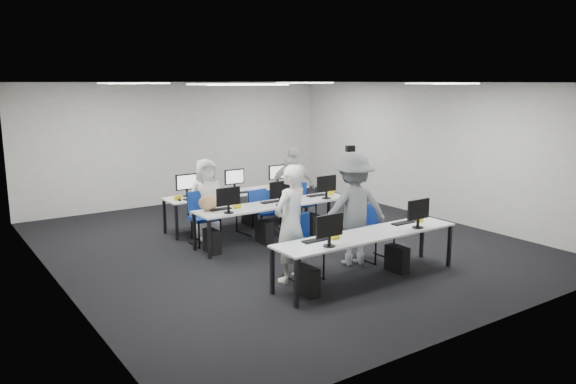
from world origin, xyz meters
TOP-DOWN VIEW (x-y plane):
  - room at (0.00, 0.00)m, footprint 9.00×9.02m
  - ceiling_panels at (0.00, 0.00)m, footprint 5.20×4.60m
  - desk_front at (0.00, -2.40)m, footprint 3.20×0.70m
  - desk_mid at (0.00, 0.20)m, footprint 3.20×0.70m
  - desk_back at (0.00, 1.60)m, footprint 3.20×0.70m
  - equipment_front at (-0.19, -2.42)m, footprint 2.51×0.41m
  - equipment_mid at (-0.19, 0.18)m, footprint 2.91×0.41m
  - equipment_back at (0.19, 1.62)m, footprint 2.91×0.41m
  - chair_0 at (-0.77, -1.77)m, footprint 0.52×0.56m
  - chair_1 at (0.79, -1.73)m, footprint 0.47×0.51m
  - chair_2 at (-1.22, 0.77)m, footprint 0.49×0.54m
  - chair_3 at (0.17, 0.70)m, footprint 0.55×0.57m
  - chair_4 at (1.00, 0.77)m, footprint 0.55×0.59m
  - chair_5 at (-1.02, 1.08)m, footprint 0.55×0.58m
  - chair_6 at (-0.07, 0.96)m, footprint 0.49×0.53m
  - chair_7 at (1.07, 1.11)m, footprint 0.53×0.57m
  - handbag at (-1.31, 0.39)m, footprint 0.38×0.26m
  - student_0 at (-1.00, -1.76)m, footprint 0.76×0.61m
  - student_1 at (0.80, 0.90)m, footprint 0.86×0.74m
  - student_2 at (-1.00, 1.08)m, footprint 0.81×0.57m
  - student_3 at (0.91, 0.94)m, footprint 1.06×0.75m
  - photographer at (0.31, -1.70)m, footprint 1.35×1.00m
  - dslr_camera at (0.36, -1.53)m, footprint 0.18×0.21m

SIDE VIEW (x-z plane):
  - chair_5 at x=-1.02m, z-range -0.16..0.70m
  - chair_3 at x=0.17m, z-range -0.16..0.70m
  - chair_7 at x=1.07m, z-range -0.17..0.74m
  - chair_6 at x=-0.07m, z-range -0.17..0.75m
  - chair_1 at x=0.79m, z-range -0.18..0.78m
  - chair_4 at x=1.00m, z-range -0.18..0.80m
  - chair_0 at x=-0.77m, z-range -0.18..0.80m
  - chair_2 at x=-1.22m, z-range -0.18..0.80m
  - equipment_mid at x=-0.19m, z-range -0.24..0.95m
  - equipment_back at x=0.19m, z-range -0.24..0.95m
  - equipment_front at x=-0.19m, z-range -0.24..0.95m
  - desk_front at x=0.00m, z-range 0.32..1.05m
  - desk_mid at x=0.00m, z-range 0.32..1.05m
  - desk_back at x=0.00m, z-range 0.32..1.05m
  - student_1 at x=0.80m, z-range 0.00..1.50m
  - student_2 at x=-1.00m, z-range 0.00..1.57m
  - student_3 at x=0.91m, z-range 0.00..1.67m
  - handbag at x=-1.31m, z-range 0.73..1.03m
  - student_0 at x=-1.00m, z-range 0.00..1.81m
  - photographer at x=0.31m, z-range 0.00..1.87m
  - room at x=0.00m, z-range 0.00..3.00m
  - dslr_camera at x=0.36m, z-range 1.88..1.98m
  - ceiling_panels at x=0.00m, z-range 2.98..2.99m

